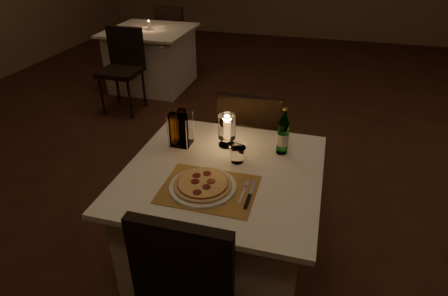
% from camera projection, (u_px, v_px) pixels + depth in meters
% --- Properties ---
extents(floor, '(8.00, 10.00, 0.02)m').
position_uv_depth(floor, '(265.00, 193.00, 2.99)').
color(floor, '#472416').
rests_on(floor, ground).
extents(main_table, '(1.00, 1.00, 0.74)m').
position_uv_depth(main_table, '(223.00, 224.00, 2.12)').
color(main_table, white).
rests_on(main_table, ground).
extents(chair_far, '(0.42, 0.42, 0.90)m').
position_uv_depth(chair_far, '(250.00, 138.00, 2.62)').
color(chair_far, black).
rests_on(chair_far, ground).
extents(placemat, '(0.45, 0.34, 0.00)m').
position_uv_depth(placemat, '(209.00, 189.00, 1.78)').
color(placemat, '#B6843F').
rests_on(placemat, main_table).
extents(plate, '(0.32, 0.32, 0.01)m').
position_uv_depth(plate, '(203.00, 187.00, 1.79)').
color(plate, white).
rests_on(plate, placemat).
extents(pizza, '(0.28, 0.28, 0.02)m').
position_uv_depth(pizza, '(203.00, 184.00, 1.78)').
color(pizza, '#D8B77F').
rests_on(pizza, plate).
extents(fork, '(0.02, 0.18, 0.00)m').
position_uv_depth(fork, '(244.00, 190.00, 1.77)').
color(fork, silver).
rests_on(fork, placemat).
extents(knife, '(0.02, 0.22, 0.01)m').
position_uv_depth(knife, '(249.00, 198.00, 1.71)').
color(knife, black).
rests_on(knife, placemat).
extents(tumbler, '(0.09, 0.09, 0.09)m').
position_uv_depth(tumbler, '(237.00, 154.00, 1.98)').
color(tumbler, white).
rests_on(tumbler, main_table).
extents(water_bottle, '(0.06, 0.06, 0.27)m').
position_uv_depth(water_bottle, '(283.00, 135.00, 2.02)').
color(water_bottle, '#61B360').
rests_on(water_bottle, main_table).
extents(hurricane_candle, '(0.10, 0.10, 0.19)m').
position_uv_depth(hurricane_candle, '(227.00, 128.00, 2.09)').
color(hurricane_candle, white).
rests_on(hurricane_candle, main_table).
extents(cruet_caddy, '(0.12, 0.12, 0.21)m').
position_uv_depth(cruet_caddy, '(180.00, 130.00, 2.10)').
color(cruet_caddy, white).
rests_on(cruet_caddy, main_table).
extents(neighbor_table_left, '(1.00, 1.00, 0.74)m').
position_uv_depth(neighbor_table_left, '(152.00, 58.00, 4.79)').
color(neighbor_table_left, white).
rests_on(neighbor_table_left, ground).
extents(neighbor_chair_la, '(0.42, 0.42, 0.90)m').
position_uv_depth(neighbor_chair_la, '(123.00, 61.00, 4.11)').
color(neighbor_chair_la, black).
rests_on(neighbor_chair_la, ground).
extents(neighbor_chair_lb, '(0.42, 0.42, 0.90)m').
position_uv_depth(neighbor_chair_lb, '(172.00, 31.00, 5.30)').
color(neighbor_chair_lb, black).
rests_on(neighbor_chair_lb, ground).
extents(neighbor_candle_left, '(0.03, 0.03, 0.11)m').
position_uv_depth(neighbor_candle_left, '(149.00, 25.00, 4.58)').
color(neighbor_candle_left, white).
rests_on(neighbor_candle_left, neighbor_table_left).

